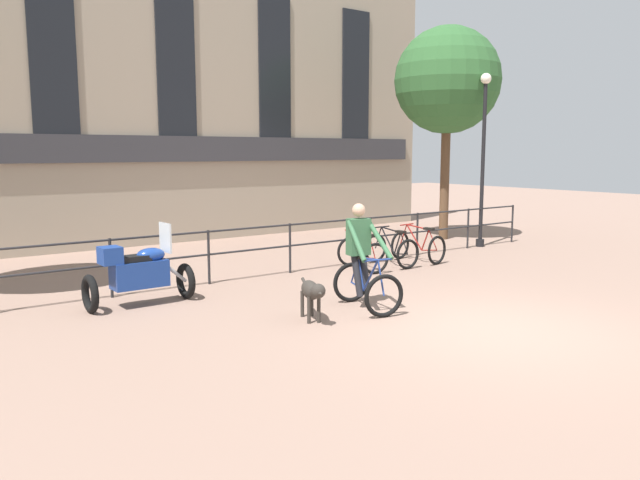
# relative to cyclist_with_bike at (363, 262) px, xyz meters

# --- Properties ---
(ground_plane) EXTENTS (60.00, 60.00, 0.00)m
(ground_plane) POSITION_rel_cyclist_with_bike_xyz_m (0.67, -2.06, -0.76)
(ground_plane) COLOR #8E7060
(canal_railing) EXTENTS (15.05, 0.05, 1.05)m
(canal_railing) POSITION_rel_cyclist_with_bike_xyz_m (0.67, 3.14, -0.05)
(canal_railing) COLOR #232326
(canal_railing) RESTS_ON ground_plane
(building_facade) EXTENTS (18.00, 0.72, 8.51)m
(building_facade) POSITION_rel_cyclist_with_bike_xyz_m (0.67, 8.93, 3.48)
(building_facade) COLOR gray
(building_facade) RESTS_ON ground_plane
(cyclist_with_bike) EXTENTS (0.91, 1.29, 1.70)m
(cyclist_with_bike) POSITION_rel_cyclist_with_bike_xyz_m (0.00, 0.00, 0.00)
(cyclist_with_bike) COLOR black
(cyclist_with_bike) RESTS_ON ground_plane
(dog) EXTENTS (0.48, 1.02, 0.65)m
(dog) POSITION_rel_cyclist_with_bike_xyz_m (-1.16, -0.19, -0.31)
(dog) COLOR #332D28
(dog) RESTS_ON ground_plane
(parked_motorcycle) EXTENTS (1.76, 0.64, 1.35)m
(parked_motorcycle) POSITION_rel_cyclist_with_bike_xyz_m (-2.90, 2.30, -0.20)
(parked_motorcycle) COLOR black
(parked_motorcycle) RESTS_ON ground_plane
(parked_bicycle_near_lamp) EXTENTS (0.84, 1.21, 0.86)m
(parked_bicycle_near_lamp) POSITION_rel_cyclist_with_bike_xyz_m (2.10, 2.48, -0.41)
(parked_bicycle_near_lamp) COLOR black
(parked_bicycle_near_lamp) RESTS_ON ground_plane
(parked_bicycle_mid_left) EXTENTS (0.66, 1.11, 0.86)m
(parked_bicycle_mid_left) POSITION_rel_cyclist_with_bike_xyz_m (2.95, 2.48, -0.41)
(parked_bicycle_mid_left) COLOR black
(parked_bicycle_mid_left) RESTS_ON ground_plane
(parked_bicycle_mid_right) EXTENTS (0.80, 1.19, 0.86)m
(parked_bicycle_mid_right) POSITION_rel_cyclist_with_bike_xyz_m (3.79, 2.48, -0.41)
(parked_bicycle_mid_right) COLOR black
(parked_bicycle_mid_right) RESTS_ON ground_plane
(street_lamp) EXTENTS (0.28, 0.28, 4.54)m
(street_lamp) POSITION_rel_cyclist_with_bike_xyz_m (6.81, 3.14, 1.78)
(street_lamp) COLOR black
(street_lamp) RESTS_ON ground_plane
(tree_canalside_right) EXTENTS (2.99, 2.99, 6.02)m
(tree_canalside_right) POSITION_rel_cyclist_with_bike_xyz_m (7.10, 4.73, 3.73)
(tree_canalside_right) COLOR brown
(tree_canalside_right) RESTS_ON ground_plane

